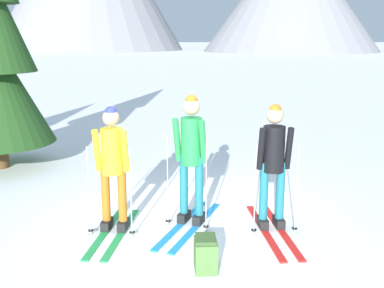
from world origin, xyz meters
The scene contains 5 objects.
ground_plane centered at (0.00, 0.00, 0.00)m, with size 400.00×400.00×0.00m, color white.
skier_in_yellow centered at (-0.95, -0.11, 0.92)m, with size 0.61×1.65×1.65m.
skier_in_green centered at (0.06, 0.08, 0.97)m, with size 0.96×1.77×1.76m.
skier_in_black centered at (1.11, -0.12, 0.90)m, with size 0.61×1.80×1.67m.
backpack_on_snow_front centered at (0.18, -1.21, 0.19)m, with size 0.25×0.33×0.38m.
Camera 1 is at (-0.07, -5.89, 2.49)m, focal length 43.73 mm.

